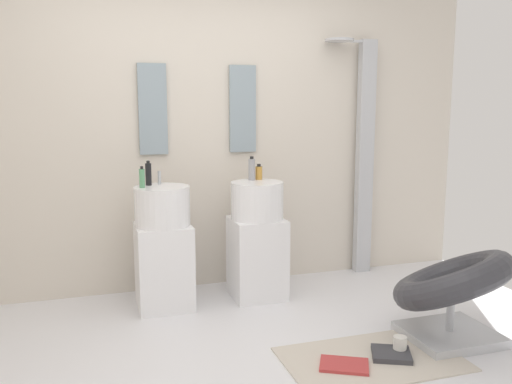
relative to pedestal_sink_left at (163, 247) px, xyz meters
name	(u,v)px	position (x,y,z in m)	size (l,w,h in m)	color
ground_plane	(260,376)	(0.36, -1.19, -0.48)	(4.80, 3.60, 0.04)	silver
rear_partition	(197,130)	(0.36, 0.46, 0.84)	(4.80, 0.10, 2.60)	beige
pedestal_sink_left	(163,247)	(0.00, 0.00, 0.00)	(0.41, 0.41, 1.02)	white
pedestal_sink_right	(257,240)	(0.73, 0.00, 0.00)	(0.41, 0.41, 1.02)	white
vanity_mirror_left	(153,109)	(0.00, 0.39, 1.01)	(0.22, 0.03, 0.70)	#8C9EA8
vanity_mirror_right	(243,109)	(0.73, 0.39, 1.01)	(0.22, 0.03, 0.70)	#8C9EA8
shower_column	(363,153)	(1.82, 0.33, 0.62)	(0.49, 0.24, 2.05)	#B7BABF
lounge_chair	(452,287)	(1.67, -1.14, -0.11)	(1.09, 1.09, 0.65)	#B7BABF
area_rug	(372,359)	(1.05, -1.24, -0.46)	(1.06, 0.64, 0.01)	beige
magazine_red	(344,365)	(0.85, -1.29, -0.44)	(0.28, 0.19, 0.02)	#B73838
magazine_charcoal	(391,354)	(1.17, -1.26, -0.44)	(0.23, 0.21, 0.03)	#38383D
coffee_mug	(400,345)	(1.24, -1.24, -0.40)	(0.08, 0.08, 0.11)	white
soap_bottle_green	(142,178)	(-0.14, -0.02, 0.53)	(0.04, 0.04, 0.15)	#59996B
soap_bottle_amber	(259,173)	(0.79, 0.13, 0.51)	(0.05, 0.05, 0.12)	#C68C38
soap_bottle_black	(148,174)	(-0.08, 0.09, 0.54)	(0.04, 0.04, 0.18)	black
soap_bottle_grey	(252,169)	(0.72, 0.11, 0.54)	(0.05, 0.05, 0.19)	#99999E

